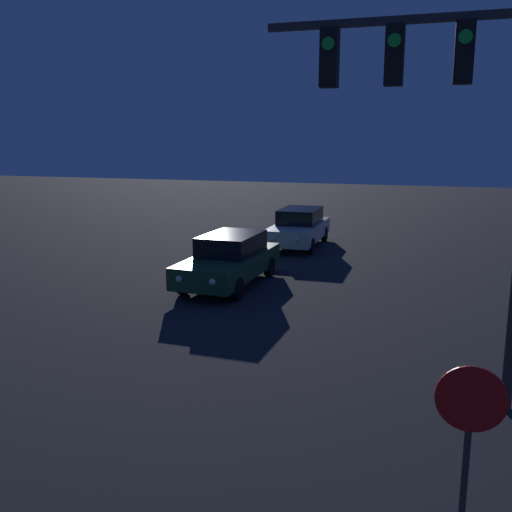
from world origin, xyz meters
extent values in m
cube|color=#1E4728|center=(-1.83, 20.88, 0.62)|extent=(1.87, 4.61, 0.62)
cube|color=black|center=(-1.82, 21.11, 1.22)|extent=(1.55, 2.32, 0.58)
cylinder|color=black|center=(-1.07, 19.44, 0.31)|extent=(0.21, 0.63, 0.62)
cylinder|color=black|center=(-2.67, 19.49, 0.31)|extent=(0.21, 0.63, 0.62)
cylinder|color=black|center=(-0.99, 22.27, 0.31)|extent=(0.21, 0.63, 0.62)
cylinder|color=black|center=(-2.59, 22.32, 0.31)|extent=(0.21, 0.63, 0.62)
sphere|color=#F9EFC6|center=(-1.41, 18.57, 0.68)|extent=(0.18, 0.18, 0.18)
sphere|color=#F9EFC6|center=(-2.37, 18.59, 0.68)|extent=(0.18, 0.18, 0.18)
cube|color=beige|center=(-1.34, 27.57, 0.62)|extent=(1.81, 4.59, 0.62)
cube|color=black|center=(-1.34, 27.80, 1.22)|extent=(1.52, 2.30, 0.58)
cylinder|color=black|center=(-0.51, 26.17, 0.31)|extent=(0.20, 0.63, 0.62)
cylinder|color=black|center=(-2.12, 26.14, 0.31)|extent=(0.20, 0.63, 0.62)
cylinder|color=black|center=(-0.55, 29.00, 0.31)|extent=(0.20, 0.63, 0.62)
cylinder|color=black|center=(-2.16, 28.97, 0.31)|extent=(0.20, 0.63, 0.62)
sphere|color=#F9EFC6|center=(-0.82, 25.28, 0.68)|extent=(0.18, 0.18, 0.18)
sphere|color=#F9EFC6|center=(-1.78, 25.26, 0.68)|extent=(0.18, 0.18, 0.18)
cube|color=#2D2D2D|center=(3.22, 14.81, 6.07)|extent=(4.04, 0.12, 0.12)
cube|color=black|center=(4.23, 14.81, 5.56)|extent=(0.28, 0.28, 0.90)
cylinder|color=green|center=(4.23, 14.66, 5.76)|extent=(0.20, 0.02, 0.20)
cube|color=black|center=(3.22, 14.81, 5.56)|extent=(0.28, 0.28, 0.90)
cylinder|color=green|center=(3.22, 14.66, 5.76)|extent=(0.20, 0.02, 0.20)
cube|color=black|center=(2.21, 14.81, 5.56)|extent=(0.28, 0.28, 0.90)
cylinder|color=green|center=(2.21, 14.66, 5.76)|extent=(0.20, 0.02, 0.20)
cylinder|color=#2D2D2D|center=(4.43, 10.86, 1.10)|extent=(0.07, 0.07, 2.20)
cylinder|color=red|center=(4.43, 10.84, 1.87)|extent=(0.67, 0.03, 0.67)
camera|label=1|loc=(4.03, 5.40, 4.32)|focal=40.00mm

